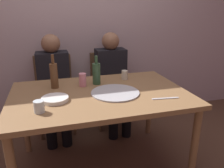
{
  "coord_description": "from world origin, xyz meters",
  "views": [
    {
      "loc": [
        -0.39,
        -1.75,
        1.44
      ],
      "look_at": [
        0.12,
        0.04,
        0.8
      ],
      "focal_mm": 35.85,
      "sensor_mm": 36.0,
      "label": 1
    }
  ],
  "objects_px": {
    "wine_bottle": "(96,73)",
    "guest_in_sweater": "(54,82)",
    "dining_table": "(100,101)",
    "pizza_tray": "(115,93)",
    "soda_can": "(83,80)",
    "table_knife": "(165,98)",
    "chair_right": "(109,83)",
    "tumbler_near": "(39,107)",
    "chair_left": "(55,88)",
    "beer_bottle": "(54,75)",
    "plate_stack": "(55,99)",
    "guest_in_beanie": "(113,77)",
    "tumbler_far": "(125,75)"
  },
  "relations": [
    {
      "from": "table_knife",
      "to": "plate_stack",
      "type": "bearing_deg",
      "value": -5.93
    },
    {
      "from": "wine_bottle",
      "to": "chair_left",
      "type": "relative_size",
      "value": 0.3
    },
    {
      "from": "chair_left",
      "to": "guest_in_beanie",
      "type": "height_order",
      "value": "guest_in_beanie"
    },
    {
      "from": "tumbler_near",
      "to": "soda_can",
      "type": "height_order",
      "value": "soda_can"
    },
    {
      "from": "table_knife",
      "to": "chair_left",
      "type": "bearing_deg",
      "value": -47.48
    },
    {
      "from": "chair_left",
      "to": "guest_in_sweater",
      "type": "xyz_separation_m",
      "value": [
        -0.0,
        -0.15,
        0.13
      ]
    },
    {
      "from": "plate_stack",
      "to": "beer_bottle",
      "type": "bearing_deg",
      "value": 87.76
    },
    {
      "from": "soda_can",
      "to": "plate_stack",
      "type": "height_order",
      "value": "soda_can"
    },
    {
      "from": "table_knife",
      "to": "chair_right",
      "type": "bearing_deg",
      "value": -75.89
    },
    {
      "from": "chair_right",
      "to": "tumbler_near",
      "type": "bearing_deg",
      "value": 54.69
    },
    {
      "from": "chair_left",
      "to": "guest_in_sweater",
      "type": "distance_m",
      "value": 0.2
    },
    {
      "from": "dining_table",
      "to": "soda_can",
      "type": "relative_size",
      "value": 12.25
    },
    {
      "from": "guest_in_sweater",
      "to": "beer_bottle",
      "type": "bearing_deg",
      "value": 89.72
    },
    {
      "from": "chair_left",
      "to": "wine_bottle",
      "type": "bearing_deg",
      "value": 120.14
    },
    {
      "from": "beer_bottle",
      "to": "wine_bottle",
      "type": "bearing_deg",
      "value": 0.6
    },
    {
      "from": "tumbler_near",
      "to": "tumbler_far",
      "type": "distance_m",
      "value": 0.98
    },
    {
      "from": "wine_bottle",
      "to": "plate_stack",
      "type": "height_order",
      "value": "wine_bottle"
    },
    {
      "from": "wine_bottle",
      "to": "soda_can",
      "type": "xyz_separation_m",
      "value": [
        -0.14,
        -0.03,
        -0.05
      ]
    },
    {
      "from": "tumbler_near",
      "to": "soda_can",
      "type": "bearing_deg",
      "value": 51.01
    },
    {
      "from": "beer_bottle",
      "to": "plate_stack",
      "type": "xyz_separation_m",
      "value": [
        -0.01,
        -0.31,
        -0.1
      ]
    },
    {
      "from": "dining_table",
      "to": "plate_stack",
      "type": "distance_m",
      "value": 0.4
    },
    {
      "from": "beer_bottle",
      "to": "table_knife",
      "type": "bearing_deg",
      "value": -31.1
    },
    {
      "from": "tumbler_near",
      "to": "soda_can",
      "type": "xyz_separation_m",
      "value": [
        0.37,
        0.46,
        0.02
      ]
    },
    {
      "from": "dining_table",
      "to": "beer_bottle",
      "type": "relative_size",
      "value": 4.89
    },
    {
      "from": "guest_in_beanie",
      "to": "guest_in_sweater",
      "type": "bearing_deg",
      "value": 0.0
    },
    {
      "from": "beer_bottle",
      "to": "guest_in_beanie",
      "type": "distance_m",
      "value": 0.89
    },
    {
      "from": "dining_table",
      "to": "plate_stack",
      "type": "bearing_deg",
      "value": -167.41
    },
    {
      "from": "chair_right",
      "to": "table_knife",
      "type": "bearing_deg",
      "value": 97.08
    },
    {
      "from": "chair_left",
      "to": "beer_bottle",
      "type": "bearing_deg",
      "value": 89.79
    },
    {
      "from": "chair_left",
      "to": "pizza_tray",
      "type": "bearing_deg",
      "value": 117.05
    },
    {
      "from": "pizza_tray",
      "to": "plate_stack",
      "type": "xyz_separation_m",
      "value": [
        -0.5,
        -0.03,
        0.01
      ]
    },
    {
      "from": "beer_bottle",
      "to": "chair_right",
      "type": "bearing_deg",
      "value": 43.91
    },
    {
      "from": "tumbler_near",
      "to": "chair_right",
      "type": "bearing_deg",
      "value": 54.69
    },
    {
      "from": "guest_in_sweater",
      "to": "table_knife",
      "type": "bearing_deg",
      "value": 129.3
    },
    {
      "from": "soda_can",
      "to": "beer_bottle",
      "type": "bearing_deg",
      "value": 174.6
    },
    {
      "from": "pizza_tray",
      "to": "wine_bottle",
      "type": "height_order",
      "value": "wine_bottle"
    },
    {
      "from": "soda_can",
      "to": "pizza_tray",
      "type": "bearing_deg",
      "value": -47.47
    },
    {
      "from": "pizza_tray",
      "to": "chair_right",
      "type": "relative_size",
      "value": 0.46
    },
    {
      "from": "dining_table",
      "to": "pizza_tray",
      "type": "height_order",
      "value": "pizza_tray"
    },
    {
      "from": "wine_bottle",
      "to": "guest_in_sweater",
      "type": "bearing_deg",
      "value": 126.96
    },
    {
      "from": "guest_in_sweater",
      "to": "guest_in_beanie",
      "type": "distance_m",
      "value": 0.69
    },
    {
      "from": "tumbler_far",
      "to": "plate_stack",
      "type": "relative_size",
      "value": 0.44
    },
    {
      "from": "pizza_tray",
      "to": "tumbler_far",
      "type": "xyz_separation_m",
      "value": [
        0.2,
        0.35,
        0.04
      ]
    },
    {
      "from": "pizza_tray",
      "to": "plate_stack",
      "type": "height_order",
      "value": "plate_stack"
    },
    {
      "from": "dining_table",
      "to": "tumbler_near",
      "type": "bearing_deg",
      "value": -151.94
    },
    {
      "from": "chair_left",
      "to": "guest_in_sweater",
      "type": "relative_size",
      "value": 0.77
    },
    {
      "from": "soda_can",
      "to": "chair_left",
      "type": "relative_size",
      "value": 0.14
    },
    {
      "from": "dining_table",
      "to": "table_knife",
      "type": "bearing_deg",
      "value": -30.61
    },
    {
      "from": "pizza_tray",
      "to": "chair_left",
      "type": "height_order",
      "value": "chair_left"
    },
    {
      "from": "tumbler_far",
      "to": "guest_in_beanie",
      "type": "height_order",
      "value": "guest_in_beanie"
    }
  ]
}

